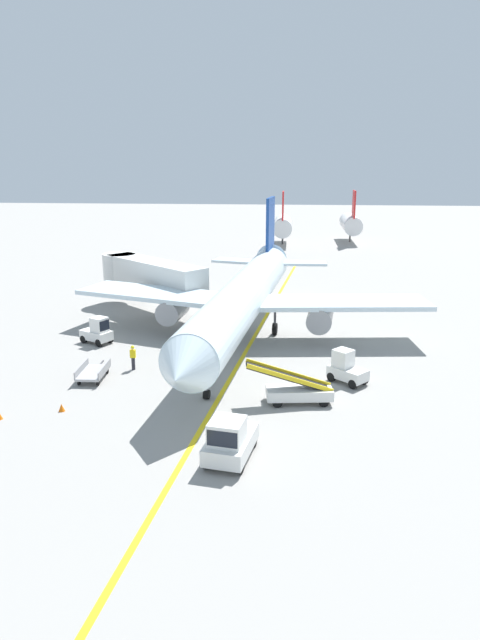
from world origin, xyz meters
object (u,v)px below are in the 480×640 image
belt_loader_forward_hold (297,390)px  safety_cone_nose_left (62,408)px  pushback_tug (230,440)px  baggage_tug_by_cargo_door (98,332)px  jet_bridge (146,273)px  ground_crew_marshaller (133,357)px  airliner (245,296)px  baggage_tug_near_wing (346,368)px  baggage_cart_loaded (93,372)px

belt_loader_forward_hold → safety_cone_nose_left: bearing=-169.9°
pushback_tug → baggage_tug_by_cargo_door: bearing=125.6°
jet_bridge → baggage_tug_by_cargo_door: jet_bridge is taller
baggage_tug_by_cargo_door → safety_cone_nose_left: baggage_tug_by_cargo_door is taller
pushback_tug → ground_crew_marshaller: size_ratio=2.28×
jet_bridge → ground_crew_marshaller: bearing=-79.5°
airliner → belt_loader_forward_hold: size_ratio=6.90×
airliner → pushback_tug: 19.02m
pushback_tug → baggage_tug_near_wing: 12.04m
jet_bridge → baggage_tug_by_cargo_door: size_ratio=4.14×
baggage_tug_near_wing → baggage_tug_by_cargo_door: (-18.23, 6.37, 0.00)m
belt_loader_forward_hold → ground_crew_marshaller: bearing=157.8°
baggage_tug_by_cargo_door → belt_loader_forward_hold: belt_loader_forward_hold is taller
baggage_tug_near_wing → belt_loader_forward_hold: belt_loader_forward_hold is taller
baggage_cart_loaded → baggage_tug_by_cargo_door: bearing=106.2°
airliner → ground_crew_marshaller: bearing=-132.4°
baggage_tug_near_wing → jet_bridge: bearing=135.7°
airliner → pushback_tug: size_ratio=9.12×
airliner → jet_bridge: 12.49m
pushback_tug → baggage_cart_loaded: bearing=136.2°
baggage_tug_near_wing → safety_cone_nose_left: bearing=-160.5°
baggage_tug_near_wing → baggage_cart_loaded: size_ratio=0.70×
ground_crew_marshaller → safety_cone_nose_left: 7.21m
airliner → baggage_tug_near_wing: (7.10, -8.60, -2.49)m
airliner → jet_bridge: size_ratio=3.12×
airliner → safety_cone_nose_left: bearing=-122.6°
pushback_tug → baggage_tug_by_cargo_door: size_ratio=1.42×
belt_loader_forward_hold → baggage_cart_loaded: size_ratio=1.35×
baggage_tug_near_wing → pushback_tug: bearing=-121.7°
belt_loader_forward_hold → safety_cone_nose_left: belt_loader_forward_hold is taller
pushback_tug → airliner: bearing=92.4°
airliner → baggage_cart_loaded: bearing=-133.5°
airliner → ground_crew_marshaller: (-6.90, -7.57, -2.51)m
pushback_tug → belt_loader_forward_hold: 7.55m
airliner → baggage_tug_near_wing: bearing=-50.5°
jet_bridge → baggage_tug_near_wing: jet_bridge is taller
baggage_tug_near_wing → ground_crew_marshaller: baggage_tug_near_wing is taller
airliner → pushback_tug: bearing=-87.6°
pushback_tug → belt_loader_forward_hold: (3.23, 6.83, -0.22)m
baggage_tug_by_cargo_door → jet_bridge: bearing=82.2°
safety_cone_nose_left → jet_bridge: bearing=91.5°
jet_bridge → ground_crew_marshaller: size_ratio=6.65×
belt_loader_forward_hold → baggage_cart_loaded: bearing=168.9°
jet_bridge → pushback_tug: 28.77m
baggage_tug_by_cargo_door → airliner: bearing=11.3°
ground_crew_marshaller → baggage_cart_loaded: bearing=-137.8°
airliner → safety_cone_nose_left: size_ratio=80.31×
baggage_tug_near_wing → safety_cone_nose_left: (-16.28, -5.77, -0.71)m
pushback_tug → baggage_cart_loaded: (-9.79, 9.37, -0.53)m
airliner → baggage_cart_loaded: (-9.01, -9.48, -2.95)m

